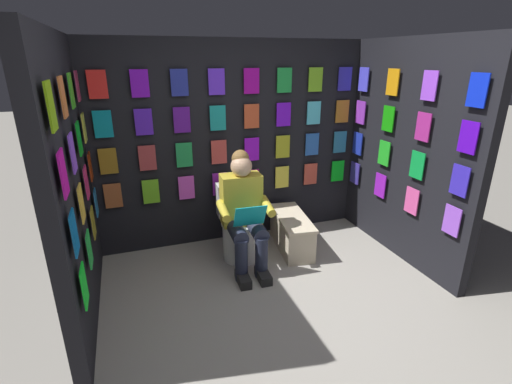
{
  "coord_description": "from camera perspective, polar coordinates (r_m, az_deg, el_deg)",
  "views": [
    {
      "loc": [
        1.12,
        2.05,
        2.04
      ],
      "look_at": [
        0.04,
        -1.02,
        0.85
      ],
      "focal_mm": 26.11,
      "sensor_mm": 36.0,
      "label": 1
    }
  ],
  "objects": [
    {
      "name": "toilet",
      "position": [
        3.98,
        -2.64,
        -5.38
      ],
      "size": [
        0.41,
        0.56,
        0.77
      ],
      "rotation": [
        0.0,
        0.0,
        -0.05
      ],
      "color": "white",
      "rests_on": "ground"
    },
    {
      "name": "ground_plane",
      "position": [
        3.1,
        7.5,
        -21.24
      ],
      "size": [
        30.0,
        30.0,
        0.0
      ],
      "primitive_type": "plane",
      "color": "#9E998E"
    },
    {
      "name": "display_wall_left",
      "position": [
        4.11,
        22.15,
        5.58
      ],
      "size": [
        0.14,
        1.85,
        2.22
      ],
      "color": "black",
      "rests_on": "ground"
    },
    {
      "name": "display_wall_right",
      "position": [
        3.14,
        -26.48,
        0.79
      ],
      "size": [
        0.14,
        1.85,
        2.22
      ],
      "color": "black",
      "rests_on": "ground"
    },
    {
      "name": "display_wall_back",
      "position": [
        4.2,
        -3.47,
        7.34
      ],
      "size": [
        3.12,
        0.14,
        2.22
      ],
      "color": "black",
      "rests_on": "ground"
    },
    {
      "name": "comic_longbox_near",
      "position": [
        4.19,
        5.47,
        -6.12
      ],
      "size": [
        0.43,
        0.86,
        0.39
      ],
      "rotation": [
        0.0,
        0.0,
        -0.14
      ],
      "color": "beige",
      "rests_on": "ground"
    },
    {
      "name": "person_reading",
      "position": [
        3.67,
        -1.83,
        -2.99
      ],
      "size": [
        0.54,
        0.7,
        1.19
      ],
      "rotation": [
        0.0,
        0.0,
        -0.05
      ],
      "color": "gold",
      "rests_on": "ground"
    }
  ]
}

